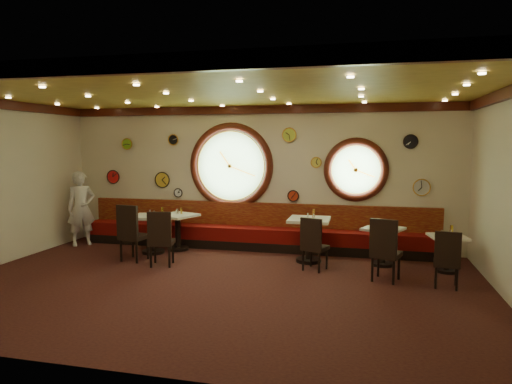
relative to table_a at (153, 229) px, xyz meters
The scene contains 51 objects.
floor 2.79m from the table_a, 42.35° to the right, with size 9.00×6.00×0.00m, color black.
ceiling 3.83m from the table_a, 42.35° to the right, with size 9.00×6.00×0.02m, color gold.
wall_back 2.57m from the table_a, 29.75° to the left, with size 9.00×0.02×3.20m, color beige.
wall_front 5.36m from the table_a, 67.34° to the right, with size 9.00×0.02×3.20m, color beige.
molding_back 3.46m from the table_a, 28.67° to the left, with size 9.00×0.10×0.18m, color #3C130A.
molding_front 5.81m from the table_a, 67.12° to the right, with size 9.00×0.10×0.18m, color #3C130A.
banquette_base 2.24m from the table_a, 23.42° to the left, with size 8.00×0.55×0.20m, color black.
banquette_seat 2.21m from the table_a, 23.42° to the left, with size 8.00×0.55×0.30m, color #5C0807.
banquette_back 2.31m from the table_a, 28.45° to the left, with size 8.00×0.10×0.55m, color #5D070C.
porthole_left_glass 2.26m from the table_a, 38.97° to the left, with size 1.66×1.66×0.02m, color #78AC67.
porthole_left_frame 2.25m from the table_a, 38.61° to the left, with size 1.98×1.98×0.18m, color #3C130A.
porthole_left_ring 2.24m from the table_a, 37.86° to the left, with size 1.61×1.61×0.03m, color gold.
porthole_right_glass 4.56m from the table_a, 15.25° to the left, with size 1.10×1.10×0.02m, color #78AC67.
porthole_right_frame 4.56m from the table_a, 15.06° to the left, with size 1.38×1.38×0.18m, color #3C130A.
porthole_right_ring 4.55m from the table_a, 14.68° to the left, with size 1.09×1.09×0.03m, color gold.
wall_clock_0 3.61m from the table_a, 21.92° to the left, with size 0.30×0.30×0.03m, color #ADC83E.
wall_clock_1 2.19m from the table_a, 144.72° to the left, with size 0.32×0.32×0.03m, color red.
wall_clock_2 1.31m from the table_a, 83.72° to the left, with size 0.20×0.20×0.03m, color white.
wall_clock_3 5.76m from the table_a, 11.32° to the left, with size 0.34×0.34×0.03m, color silver.
wall_clock_4 5.75m from the table_a, 11.84° to the left, with size 0.28×0.28×0.03m, color black.
wall_clock_5 3.83m from the table_a, 18.31° to the left, with size 0.22×0.22×0.03m, color #DCCD49.
wall_clock_6 3.16m from the table_a, 21.23° to the left, with size 0.24×0.24×0.03m, color red.
wall_clock_7 2.44m from the table_a, 136.53° to the left, with size 0.26×0.26×0.03m, color #79B824.
wall_clock_8 1.51m from the table_a, 103.95° to the left, with size 0.36×0.36×0.03m, color gold.
wall_clock_9 2.23m from the table_a, 88.83° to the left, with size 0.24×0.24×0.03m, color black.
table_a is the anchor object (origin of this frame).
table_b 0.57m from the table_a, 45.12° to the left, with size 0.95×0.95×0.80m.
table_c 3.36m from the table_a, ahead, with size 0.81×0.81×0.88m.
table_d 4.79m from the table_a, ahead, with size 0.89×0.89×0.74m.
table_e 5.92m from the table_a, ahead, with size 0.71×0.71×0.68m.
chair_a 0.76m from the table_a, 98.45° to the right, with size 0.55×0.55×0.71m.
chair_b 1.17m from the table_a, 56.56° to the right, with size 0.54×0.54×0.67m.
chair_c 3.56m from the table_a, ahead, with size 0.54×0.54×0.62m.
chair_d 4.88m from the table_a, 11.67° to the right, with size 0.58×0.58×0.68m.
chair_e 5.86m from the table_a, 11.07° to the right, with size 0.45×0.45×0.59m.
condiment_a_salt 0.39m from the table_a, 136.01° to the left, with size 0.04×0.04×0.10m, color silver.
condiment_b_salt 0.69m from the table_a, 51.70° to the left, with size 0.04×0.04×0.11m, color silver.
condiment_c_salt 3.35m from the table_a, ahead, with size 0.03×0.03×0.09m, color silver.
condiment_d_salt 4.67m from the table_a, ahead, with size 0.04×0.04×0.11m, color silver.
condiment_a_pepper 0.36m from the table_a, 21.97° to the left, with size 0.03×0.03×0.10m, color silver.
condiment_b_pepper 0.64m from the table_a, 45.91° to the left, with size 0.04×0.04×0.10m, color silver.
condiment_c_pepper 3.48m from the table_a, ahead, with size 0.04×0.04×0.10m, color silver.
condiment_d_pepper 4.80m from the table_a, ahead, with size 0.03×0.03×0.09m, color silver.
condiment_a_bottle 0.44m from the table_a, 36.43° to the left, with size 0.05×0.05×0.16m, color gold.
condiment_b_bottle 0.75m from the table_a, 45.52° to the left, with size 0.04×0.04×0.14m, color gold.
condiment_c_bottle 3.47m from the table_a, ahead, with size 0.06×0.06×0.18m, color orange.
condiment_d_bottle 4.88m from the table_a, ahead, with size 0.04×0.04×0.14m, color orange.
condiment_e_salt 5.83m from the table_a, ahead, with size 0.03×0.03×0.09m, color #B7B8BC.
condiment_e_pepper 5.97m from the table_a, ahead, with size 0.04×0.04×0.11m, color silver.
condiment_e_bottle 6.01m from the table_a, ahead, with size 0.06×0.06×0.18m, color gold.
waiter 2.04m from the table_a, 169.79° to the left, with size 0.63×0.41×1.72m, color silver.
Camera 1 is at (2.40, -7.04, 2.35)m, focal length 32.00 mm.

